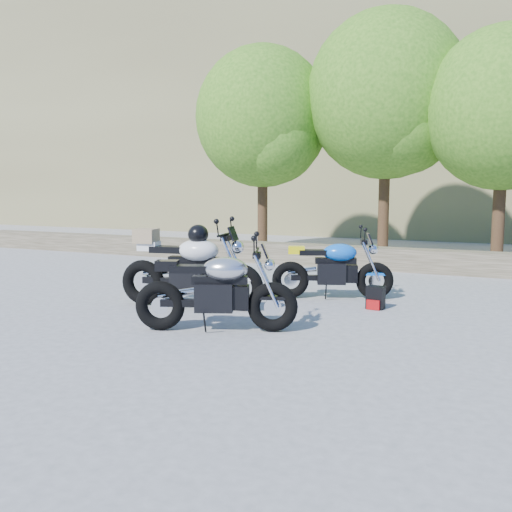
# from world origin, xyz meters

# --- Properties ---
(ground) EXTENTS (90.00, 90.00, 0.00)m
(ground) POSITION_xyz_m (0.00, 0.00, 0.00)
(ground) COLOR slate
(ground) RESTS_ON ground
(stone_wall) EXTENTS (22.00, 0.55, 0.50)m
(stone_wall) POSITION_xyz_m (0.00, 5.50, 0.25)
(stone_wall) COLOR #4D4633
(stone_wall) RESTS_ON ground
(hillside) EXTENTS (80.00, 30.00, 15.00)m
(hillside) POSITION_xyz_m (3.00, 28.00, 7.50)
(hillside) COLOR #716846
(hillside) RESTS_ON ground
(tree_decid_left) EXTENTS (3.67, 3.67, 5.62)m
(tree_decid_left) POSITION_xyz_m (-2.39, 7.14, 3.63)
(tree_decid_left) COLOR #382314
(tree_decid_left) RESTS_ON ground
(tree_decid_mid) EXTENTS (4.08, 4.08, 6.24)m
(tree_decid_mid) POSITION_xyz_m (0.91, 7.54, 4.04)
(tree_decid_mid) COLOR #382314
(tree_decid_mid) RESTS_ON ground
(tree_decid_right) EXTENTS (3.54, 3.54, 5.41)m
(tree_decid_right) POSITION_xyz_m (3.71, 6.94, 3.50)
(tree_decid_right) COLOR #382314
(tree_decid_right) RESTS_ON ground
(silver_bike) EXTENTS (2.03, 0.99, 1.07)m
(silver_bike) POSITION_xyz_m (0.57, -0.97, 0.52)
(silver_bike) COLOR black
(silver_bike) RESTS_ON ground
(white_bike) EXTENTS (2.34, 0.76, 1.30)m
(white_bike) POSITION_xyz_m (-0.53, 0.13, 0.64)
(white_bike) COLOR black
(white_bike) RESTS_ON ground
(blue_bike) EXTENTS (1.95, 0.93, 1.02)m
(blue_bike) POSITION_xyz_m (1.28, 1.75, 0.50)
(blue_bike) COLOR black
(blue_bike) RESTS_ON ground
(backpack) EXTENTS (0.28, 0.24, 0.35)m
(backpack) POSITION_xyz_m (2.12, 1.25, 0.17)
(backpack) COLOR black
(backpack) RESTS_ON ground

